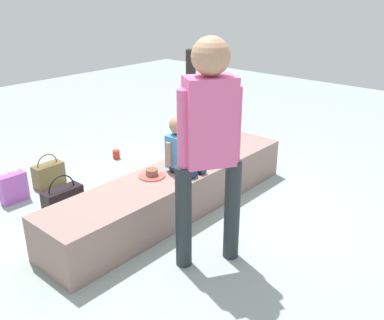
{
  "coord_description": "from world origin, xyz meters",
  "views": [
    {
      "loc": [
        -2.43,
        -2.32,
        1.85
      ],
      "look_at": [
        -0.17,
        -0.34,
        0.62
      ],
      "focal_mm": 40.0,
      "sensor_mm": 36.0,
      "label": 1
    }
  ],
  "objects_px": {
    "adult_standing": "(209,136)",
    "handbag_black_leather": "(63,202)",
    "cake_plate": "(152,174)",
    "party_cup_red": "(116,154)",
    "gift_bag": "(14,188)",
    "water_bottle_far_side": "(155,175)",
    "handbag_brown_canvas": "(49,175)",
    "child_seated": "(180,147)"
  },
  "relations": [
    {
      "from": "adult_standing",
      "to": "handbag_black_leather",
      "type": "xyz_separation_m",
      "value": [
        -0.32,
        1.34,
        -0.82
      ]
    },
    {
      "from": "cake_plate",
      "to": "party_cup_red",
      "type": "relative_size",
      "value": 2.31
    },
    {
      "from": "gift_bag",
      "to": "water_bottle_far_side",
      "type": "height_order",
      "value": "gift_bag"
    },
    {
      "from": "party_cup_red",
      "to": "handbag_brown_canvas",
      "type": "height_order",
      "value": "handbag_brown_canvas"
    },
    {
      "from": "adult_standing",
      "to": "party_cup_red",
      "type": "distance_m",
      "value": 2.38
    },
    {
      "from": "child_seated",
      "to": "adult_standing",
      "type": "bearing_deg",
      "value": -123.59
    },
    {
      "from": "cake_plate",
      "to": "water_bottle_far_side",
      "type": "relative_size",
      "value": 1.04
    },
    {
      "from": "child_seated",
      "to": "party_cup_red",
      "type": "distance_m",
      "value": 1.52
    },
    {
      "from": "handbag_brown_canvas",
      "to": "handbag_black_leather",
      "type": "bearing_deg",
      "value": -111.19
    },
    {
      "from": "cake_plate",
      "to": "party_cup_red",
      "type": "xyz_separation_m",
      "value": [
        0.64,
        1.28,
        -0.35
      ]
    },
    {
      "from": "handbag_black_leather",
      "to": "child_seated",
      "type": "bearing_deg",
      "value": -40.8
    },
    {
      "from": "adult_standing",
      "to": "handbag_black_leather",
      "type": "distance_m",
      "value": 1.6
    },
    {
      "from": "adult_standing",
      "to": "handbag_brown_canvas",
      "type": "xyz_separation_m",
      "value": [
        -0.08,
        1.97,
        -0.83
      ]
    },
    {
      "from": "gift_bag",
      "to": "adult_standing",
      "type": "bearing_deg",
      "value": -76.27
    },
    {
      "from": "cake_plate",
      "to": "handbag_brown_canvas",
      "type": "distance_m",
      "value": 1.27
    },
    {
      "from": "gift_bag",
      "to": "water_bottle_far_side",
      "type": "distance_m",
      "value": 1.32
    },
    {
      "from": "cake_plate",
      "to": "handbag_brown_canvas",
      "type": "relative_size",
      "value": 0.66
    },
    {
      "from": "handbag_brown_canvas",
      "to": "adult_standing",
      "type": "bearing_deg",
      "value": -87.77
    },
    {
      "from": "cake_plate",
      "to": "water_bottle_far_side",
      "type": "distance_m",
      "value": 0.72
    },
    {
      "from": "water_bottle_far_side",
      "to": "handbag_brown_canvas",
      "type": "xyz_separation_m",
      "value": [
        -0.73,
        0.75,
        0.02
      ]
    },
    {
      "from": "adult_standing",
      "to": "gift_bag",
      "type": "xyz_separation_m",
      "value": [
        -0.47,
        1.92,
        -0.81
      ]
    },
    {
      "from": "child_seated",
      "to": "water_bottle_far_side",
      "type": "xyz_separation_m",
      "value": [
        0.21,
        0.54,
        -0.49
      ]
    },
    {
      "from": "child_seated",
      "to": "party_cup_red",
      "type": "relative_size",
      "value": 4.99
    },
    {
      "from": "water_bottle_far_side",
      "to": "handbag_black_leather",
      "type": "distance_m",
      "value": 0.98
    },
    {
      "from": "child_seated",
      "to": "cake_plate",
      "type": "relative_size",
      "value": 2.16
    },
    {
      "from": "child_seated",
      "to": "handbag_brown_canvas",
      "type": "height_order",
      "value": "child_seated"
    },
    {
      "from": "party_cup_red",
      "to": "handbag_black_leather",
      "type": "bearing_deg",
      "value": -148.54
    },
    {
      "from": "child_seated",
      "to": "handbag_black_leather",
      "type": "distance_m",
      "value": 1.11
    },
    {
      "from": "water_bottle_far_side",
      "to": "handbag_brown_canvas",
      "type": "bearing_deg",
      "value": 134.1
    },
    {
      "from": "cake_plate",
      "to": "handbag_black_leather",
      "type": "relative_size",
      "value": 0.59
    },
    {
      "from": "child_seated",
      "to": "water_bottle_far_side",
      "type": "bearing_deg",
      "value": 69.17
    },
    {
      "from": "handbag_black_leather",
      "to": "handbag_brown_canvas",
      "type": "relative_size",
      "value": 1.13
    },
    {
      "from": "gift_bag",
      "to": "child_seated",
      "type": "bearing_deg",
      "value": -53.58
    },
    {
      "from": "water_bottle_far_side",
      "to": "party_cup_red",
      "type": "xyz_separation_m",
      "value": [
        0.18,
        0.83,
        -0.05
      ]
    },
    {
      "from": "water_bottle_far_side",
      "to": "party_cup_red",
      "type": "bearing_deg",
      "value": 77.89
    },
    {
      "from": "gift_bag",
      "to": "handbag_black_leather",
      "type": "distance_m",
      "value": 0.6
    },
    {
      "from": "cake_plate",
      "to": "party_cup_red",
      "type": "height_order",
      "value": "cake_plate"
    },
    {
      "from": "child_seated",
      "to": "handbag_brown_canvas",
      "type": "xyz_separation_m",
      "value": [
        -0.52,
        1.29,
        -0.46
      ]
    },
    {
      "from": "gift_bag",
      "to": "party_cup_red",
      "type": "bearing_deg",
      "value": 5.57
    },
    {
      "from": "gift_bag",
      "to": "party_cup_red",
      "type": "xyz_separation_m",
      "value": [
        1.3,
        0.13,
        -0.09
      ]
    },
    {
      "from": "cake_plate",
      "to": "handbag_brown_canvas",
      "type": "bearing_deg",
      "value": 102.33
    },
    {
      "from": "child_seated",
      "to": "cake_plate",
      "type": "xyz_separation_m",
      "value": [
        -0.26,
        0.09,
        -0.19
      ]
    }
  ]
}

